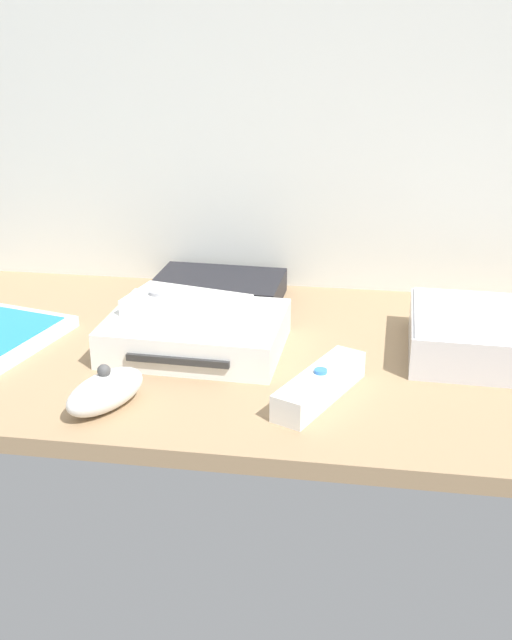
{
  "coord_description": "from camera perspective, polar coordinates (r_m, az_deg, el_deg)",
  "views": [
    {
      "loc": [
        12.97,
        -84.58,
        39.04
      ],
      "look_at": [
        0.0,
        0.0,
        4.0
      ],
      "focal_mm": 42.95,
      "sensor_mm": 36.0,
      "label": 1
    }
  ],
  "objects": [
    {
      "name": "ground_plane",
      "position": [
        0.94,
        -0.0,
        -2.81
      ],
      "size": [
        100.0,
        48.0,
        2.0
      ],
      "primitive_type": "cube",
      "color": "#9E7F5B",
      "rests_on": "ground"
    },
    {
      "name": "back_wall",
      "position": [
        1.1,
        2.05,
        18.59
      ],
      "size": [
        110.0,
        1.2,
        64.0
      ],
      "primitive_type": "cube",
      "color": "silver",
      "rests_on": "ground"
    },
    {
      "name": "game_console",
      "position": [
        0.94,
        -4.48,
        -0.95
      ],
      "size": [
        21.57,
        17.09,
        4.4
      ],
      "rotation": [
        0.0,
        0.0,
        -0.04
      ],
      "color": "white",
      "rests_on": "ground_plane"
    },
    {
      "name": "mini_computer",
      "position": [
        0.96,
        16.5,
        -1.08
      ],
      "size": [
        17.55,
        17.55,
        5.3
      ],
      "rotation": [
        0.0,
        0.0,
        -0.03
      ],
      "color": "silver",
      "rests_on": "ground_plane"
    },
    {
      "name": "network_router",
      "position": [
        1.1,
        -2.81,
        2.34
      ],
      "size": [
        18.44,
        12.88,
        3.4
      ],
      "rotation": [
        0.0,
        0.0,
        -0.04
      ],
      "color": "black",
      "rests_on": "ground_plane"
    },
    {
      "name": "remote_wand",
      "position": [
        0.83,
        4.8,
        -4.87
      ],
      "size": [
        9.35,
        14.98,
        3.4
      ],
      "rotation": [
        0.0,
        0.0,
        -0.42
      ],
      "color": "white",
      "rests_on": "ground_plane"
    },
    {
      "name": "remote_nunchuk",
      "position": [
        0.81,
        -11.14,
        -5.23
      ],
      "size": [
        8.58,
        10.9,
        5.1
      ],
      "rotation": [
        0.0,
        0.0,
        -0.49
      ],
      "color": "white",
      "rests_on": "ground_plane"
    },
    {
      "name": "remote_classic_pad",
      "position": [
        0.93,
        -5.22,
        1.05
      ],
      "size": [
        15.81,
        10.97,
        2.4
      ],
      "rotation": [
        0.0,
        0.0,
        -0.22
      ],
      "color": "white",
      "rests_on": "game_console"
    }
  ]
}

